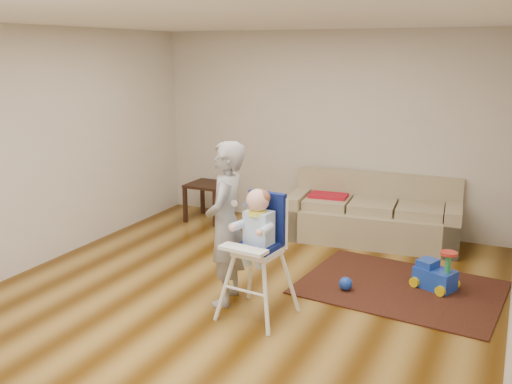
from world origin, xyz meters
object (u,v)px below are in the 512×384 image
at_px(toy_ball, 346,284).
at_px(ride_on_toy, 436,268).
at_px(high_chair, 258,256).
at_px(sofa, 373,209).
at_px(side_table, 209,202).
at_px(adult, 226,224).

bearing_deg(toy_ball, ride_on_toy, 28.50).
bearing_deg(toy_ball, high_chair, -123.68).
xyz_separation_m(sofa, high_chair, (-0.43, -2.61, 0.17)).
relative_size(sofa, side_table, 4.06).
xyz_separation_m(ride_on_toy, high_chair, (-1.41, -1.33, 0.36)).
distance_m(sofa, ride_on_toy, 1.63).
distance_m(ride_on_toy, adult, 2.25).
relative_size(ride_on_toy, toy_ball, 3.14).
height_order(sofa, toy_ball, sofa).
distance_m(side_table, toy_ball, 3.04).
distance_m(sofa, high_chair, 2.65).
bearing_deg(ride_on_toy, adult, -124.09).
bearing_deg(toy_ball, side_table, 147.47).
height_order(sofa, side_table, sofa).
xyz_separation_m(side_table, high_chair, (1.97, -2.52, 0.32)).
distance_m(side_table, high_chair, 3.21).
relative_size(side_table, toy_ball, 3.99).
xyz_separation_m(ride_on_toy, toy_ball, (-0.82, -0.45, -0.15)).
bearing_deg(ride_on_toy, toy_ball, -128.22).
bearing_deg(ride_on_toy, side_table, -176.02).
relative_size(ride_on_toy, high_chair, 0.35).
height_order(side_table, toy_ball, side_table).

